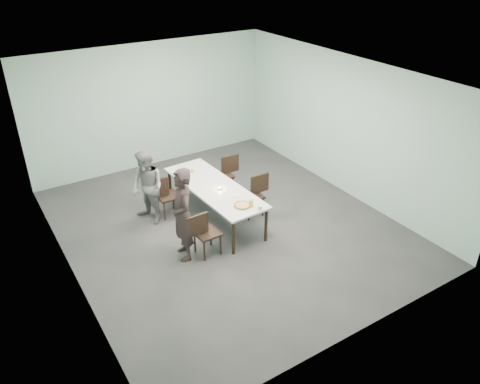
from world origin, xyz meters
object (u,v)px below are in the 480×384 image
chair_near_right (255,192)px  amber_tumbler (192,171)px  diner_near (183,215)px  table (214,189)px  tealight (220,188)px  chair_far_left (164,194)px  pizza (242,205)px  side_plate (237,195)px  water_tumbler (260,208)px  beer_glass (251,203)px  diner_far (147,188)px  chair_far_right (226,172)px  chair_near_left (203,231)px

chair_near_right → amber_tumbler: 1.39m
diner_near → amber_tumbler: 1.87m
table → chair_near_right: (0.81, -0.26, -0.19)m
table → tealight: 0.19m
chair_far_left → amber_tumbler: (0.71, 0.10, 0.29)m
pizza → tealight: size_ratio=6.07×
table → amber_tumbler: 0.77m
side_plate → amber_tumbler: 1.35m
water_tumbler → amber_tumbler: (-0.34, 1.99, -0.01)m
beer_glass → diner_near: bearing=169.0°
table → diner_far: diner_far is taller
chair_far_right → amber_tumbler: 0.92m
chair_near_left → diner_far: diner_far is taller
diner_far → pizza: 1.99m
pizza → amber_tumbler: amber_tumbler is taller
table → pizza: 0.96m
beer_glass → chair_far_left: bearing=119.5°
tealight → chair_far_left: bearing=134.9°
chair_near_left → pizza: size_ratio=2.56×
diner_near → tealight: (1.12, 0.64, -0.10)m
chair_far_right → water_tumbler: size_ratio=9.67×
chair_far_right → pizza: chair_far_right is taller
pizza → chair_far_left: bearing=117.8°
chair_far_right → beer_glass: 2.04m
table → chair_near_left: size_ratio=3.03×
table → water_tumbler: size_ratio=29.31×
diner_near → water_tumbler: diner_near is taller
water_tumbler → tealight: 1.08m
side_plate → water_tumbler: (0.08, -0.67, 0.04)m
chair_near_right → beer_glass: size_ratio=5.80×
amber_tumbler → diner_far: bearing=-173.1°
chair_near_left → chair_near_right: (1.58, 0.70, 0.00)m
chair_far_left → pizza: bearing=-60.7°
table → chair_near_right: bearing=-17.7°
chair_near_left → side_plate: size_ratio=4.83×
amber_tumbler → chair_near_left: bearing=-111.6°
chair_far_left → side_plate: size_ratio=4.83×
chair_near_left → diner_far: size_ratio=0.57×
chair_near_right → diner_far: bearing=-23.1°
amber_tumbler → pizza: bearing=-85.2°
chair_near_left → water_tumbler: 1.10m
water_tumbler → tealight: water_tumbler is taller
chair_far_left → pizza: 1.84m
table → chair_far_left: 1.05m
chair_far_left → tealight: chair_far_left is taller
chair_near_left → tealight: size_ratio=15.54×
chair_far_left → diner_near: (-0.29, -1.47, 0.37)m
table → beer_glass: 1.08m
beer_glass → amber_tumbler: 1.84m
chair_near_right → pizza: size_ratio=2.56×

